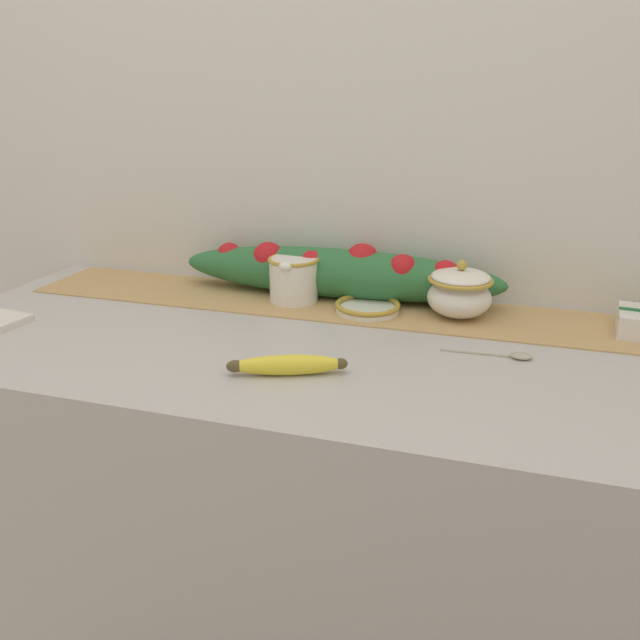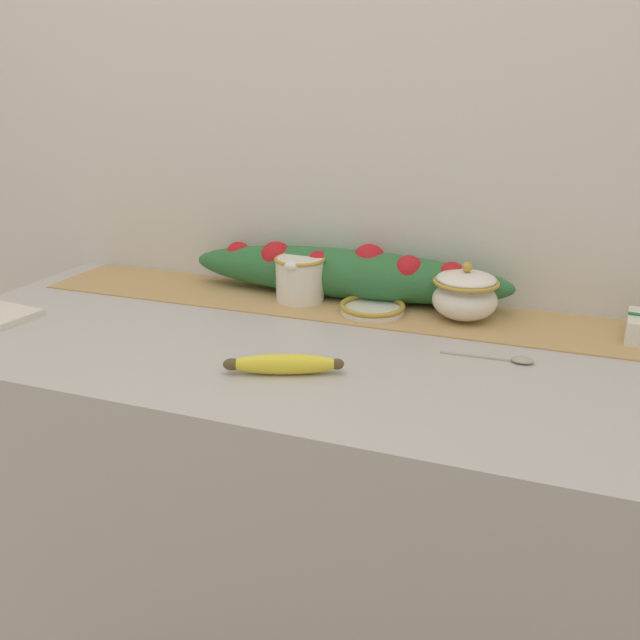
# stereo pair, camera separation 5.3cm
# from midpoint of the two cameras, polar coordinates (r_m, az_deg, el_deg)

# --- Properties ---
(countertop) EXTENTS (1.45, 0.64, 0.94)m
(countertop) POSITION_cam_midpoint_polar(r_m,az_deg,el_deg) (1.38, -0.42, -20.13)
(countertop) COLOR #B7B2AD
(countertop) RESTS_ON ground_plane
(back_wall) EXTENTS (2.25, 0.04, 2.40)m
(back_wall) POSITION_cam_midpoint_polar(r_m,az_deg,el_deg) (1.39, 4.53, 13.42)
(back_wall) COLOR silver
(back_wall) RESTS_ON ground_plane
(table_runner) EXTENTS (1.34, 0.21, 0.00)m
(table_runner) POSITION_cam_midpoint_polar(r_m,az_deg,el_deg) (1.32, 2.62, 1.39)
(table_runner) COLOR tan
(table_runner) RESTS_ON countertop
(cream_pitcher) EXTENTS (0.11, 0.13, 0.10)m
(cream_pitcher) POSITION_cam_midpoint_polar(r_m,az_deg,el_deg) (1.33, -0.67, 3.94)
(cream_pitcher) COLOR white
(cream_pitcher) RESTS_ON countertop
(sugar_bowl) EXTENTS (0.13, 0.13, 0.12)m
(sugar_bowl) POSITION_cam_midpoint_polar(r_m,az_deg,el_deg) (1.25, 14.32, 2.29)
(sugar_bowl) COLOR white
(sugar_bowl) RESTS_ON countertop
(small_dish) EXTENTS (0.13, 0.13, 0.02)m
(small_dish) POSITION_cam_midpoint_polar(r_m,az_deg,el_deg) (1.27, 6.02, 1.11)
(small_dish) COLOR white
(small_dish) RESTS_ON countertop
(banana) EXTENTS (0.19, 0.09, 0.03)m
(banana) POSITION_cam_midpoint_polar(r_m,az_deg,el_deg) (0.99, -1.81, -4.08)
(banana) COLOR yellow
(banana) RESTS_ON countertop
(spoon) EXTENTS (0.15, 0.03, 0.01)m
(spoon) POSITION_cam_midpoint_polar(r_m,az_deg,el_deg) (1.10, 18.83, -3.47)
(spoon) COLOR #A89E89
(spoon) RESTS_ON countertop
(poinsettia_garland) EXTENTS (0.71, 0.12, 0.12)m
(poinsettia_garland) POSITION_cam_midpoint_polar(r_m,az_deg,el_deg) (1.35, 3.29, 4.41)
(poinsettia_garland) COLOR #2D6B38
(poinsettia_garland) RESTS_ON countertop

